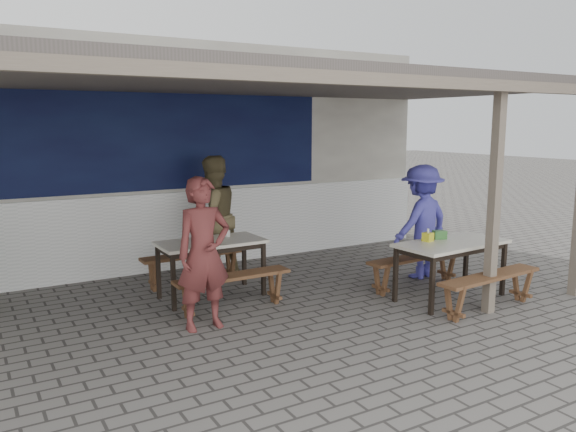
# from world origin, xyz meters

# --- Properties ---
(ground) EXTENTS (60.00, 60.00, 0.00)m
(ground) POSITION_xyz_m (0.00, 0.00, 0.00)
(ground) COLOR #615C57
(ground) RESTS_ON ground
(back_wall) EXTENTS (9.00, 1.28, 3.50)m
(back_wall) POSITION_xyz_m (-0.00, 3.58, 1.72)
(back_wall) COLOR silver
(back_wall) RESTS_ON ground
(warung_roof) EXTENTS (9.00, 4.21, 2.81)m
(warung_roof) POSITION_xyz_m (0.02, 0.90, 2.71)
(warung_roof) COLOR #4F4743
(warung_roof) RESTS_ON ground
(table_left) EXTENTS (1.36, 0.70, 0.75)m
(table_left) POSITION_xyz_m (-0.29, 1.34, 0.67)
(table_left) COLOR silver
(table_left) RESTS_ON ground
(bench_left_street) EXTENTS (1.46, 0.29, 0.45)m
(bench_left_street) POSITION_xyz_m (-0.28, 0.69, 0.34)
(bench_left_street) COLOR brown
(bench_left_street) RESTS_ON ground
(bench_left_wall) EXTENTS (1.46, 0.29, 0.45)m
(bench_left_wall) POSITION_xyz_m (-0.29, 1.99, 0.34)
(bench_left_wall) COLOR brown
(bench_left_wall) RESTS_ON ground
(table_right) EXTENTS (1.55, 0.82, 0.75)m
(table_right) POSITION_xyz_m (2.35, -0.28, 0.67)
(table_right) COLOR silver
(table_right) RESTS_ON ground
(bench_right_street) EXTENTS (1.61, 0.39, 0.45)m
(bench_right_street) POSITION_xyz_m (2.39, -0.87, 0.34)
(bench_right_street) COLOR brown
(bench_right_street) RESTS_ON ground
(bench_right_wall) EXTENTS (1.61, 0.39, 0.45)m
(bench_right_wall) POSITION_xyz_m (2.31, 0.31, 0.34)
(bench_right_wall) COLOR brown
(bench_right_wall) RESTS_ON ground
(patron_street_side) EXTENTS (0.62, 0.41, 1.69)m
(patron_street_side) POSITION_xyz_m (-0.79, 0.33, 0.84)
(patron_street_side) COLOR maroon
(patron_street_side) RESTS_ON ground
(patron_wall_side) EXTENTS (1.03, 0.90, 1.79)m
(patron_wall_side) POSITION_xyz_m (0.13, 2.28, 0.89)
(patron_wall_side) COLOR brown
(patron_wall_side) RESTS_ON ground
(patron_right_table) EXTENTS (1.16, 0.79, 1.66)m
(patron_right_table) POSITION_xyz_m (2.75, 0.70, 0.83)
(patron_right_table) COLOR #4A47B9
(patron_right_table) RESTS_ON ground
(tissue_box) EXTENTS (0.13, 0.13, 0.11)m
(tissue_box) POSITION_xyz_m (2.11, -0.10, 0.81)
(tissue_box) COLOR yellow
(tissue_box) RESTS_ON table_right
(donation_box) EXTENTS (0.19, 0.16, 0.11)m
(donation_box) POSITION_xyz_m (2.35, -0.06, 0.81)
(donation_box) COLOR #3A7835
(donation_box) RESTS_ON table_right
(condiment_jar) EXTENTS (0.07, 0.07, 0.08)m
(condiment_jar) POSITION_xyz_m (0.02, 1.50, 0.79)
(condiment_jar) COLOR beige
(condiment_jar) RESTS_ON table_left
(condiment_bowl) EXTENTS (0.20, 0.20, 0.04)m
(condiment_bowl) POSITION_xyz_m (-0.40, 1.47, 0.77)
(condiment_bowl) COLOR white
(condiment_bowl) RESTS_ON table_left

